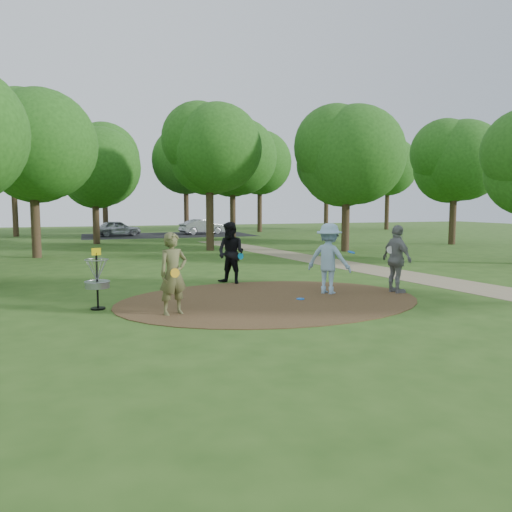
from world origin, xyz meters
name	(u,v)px	position (x,y,z in m)	size (l,w,h in m)	color
ground	(270,300)	(0.00, 0.00, 0.00)	(100.00, 100.00, 0.00)	#2D5119
dirt_clearing	(270,300)	(0.00, 0.00, 0.01)	(8.40, 8.40, 0.02)	#47301C
footpath	(422,278)	(6.50, 2.00, 0.01)	(2.00, 40.00, 0.01)	#8C7A5B
parking_lot	(168,235)	(2.00, 30.00, 0.00)	(14.00, 8.00, 0.01)	black
player_observer_with_disc	(173,274)	(-2.81, -0.94, 0.98)	(0.82, 0.66, 1.96)	brown
player_throwing_with_disc	(329,259)	(1.97, 0.37, 1.03)	(1.61, 1.51, 2.07)	#93B8DB
player_walking_with_disc	(231,253)	(-0.21, 3.11, 1.02)	(1.23, 1.26, 2.04)	black
player_waiting_with_disc	(397,259)	(3.91, -0.18, 1.01)	(0.61, 1.22, 2.02)	gray
disc_ground_blue	(300,299)	(0.80, -0.24, 0.03)	(0.22, 0.22, 0.02)	blue
disc_ground_red	(179,292)	(-2.19, 1.85, 0.03)	(0.22, 0.22, 0.02)	#D14114
car_left	(118,228)	(-2.14, 30.07, 0.64)	(1.52, 3.77, 1.29)	#B1B3B9
car_right	(203,227)	(5.06, 30.21, 0.65)	(1.38, 3.96, 1.31)	#9A9BA2
disc_golf_basket	(97,275)	(-4.50, 0.30, 0.87)	(0.63, 0.63, 1.54)	black
tree_ring	(234,147)	(1.55, 8.68, 5.09)	(37.07, 45.66, 8.85)	#332316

